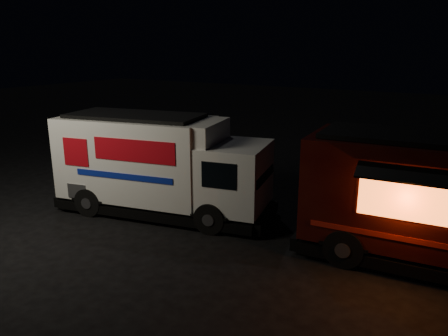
% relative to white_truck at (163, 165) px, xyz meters
% --- Properties ---
extents(ground, '(80.00, 80.00, 0.00)m').
position_rel_white_truck_xyz_m(ground, '(-0.38, -0.61, -1.42)').
color(ground, black).
rests_on(ground, ground).
extents(white_truck, '(6.57, 3.40, 2.84)m').
position_rel_white_truck_xyz_m(white_truck, '(0.00, 0.00, 0.00)').
color(white_truck, white).
rests_on(white_truck, ground).
extents(red_truck, '(6.34, 2.78, 2.87)m').
position_rel_white_truck_xyz_m(red_truck, '(7.16, 0.68, 0.02)').
color(red_truck, '#38100A').
rests_on(red_truck, ground).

